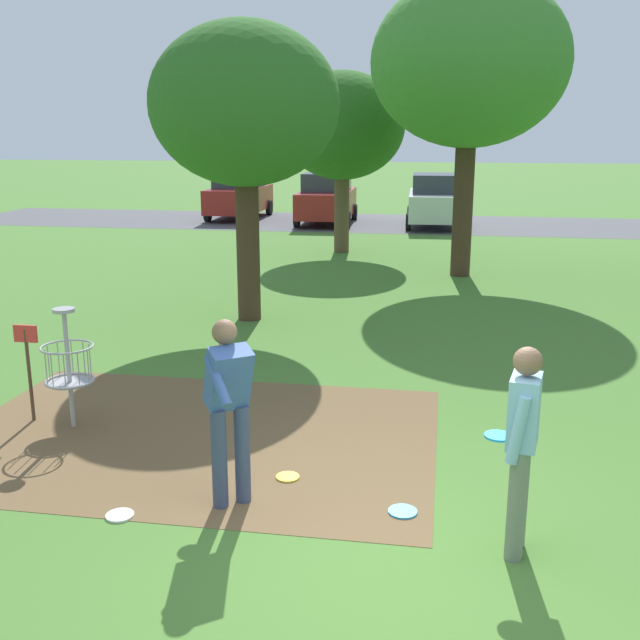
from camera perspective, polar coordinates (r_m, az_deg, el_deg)
The scene contains 15 objects.
ground_plane at distance 6.13m, azimuth 5.27°, elevation -18.05°, with size 160.00×160.00×0.00m, color #47752D.
dirt_tee_pad at distance 8.44m, azimuth -9.59°, elevation -8.74°, with size 5.30×3.77×0.01m, color brown.
disc_golf_basket at distance 8.82m, azimuth -19.09°, elevation -3.14°, with size 0.98×0.58×1.39m.
player_foreground_watching at distance 6.00m, azimuth 15.24°, elevation -8.84°, with size 0.43×0.49×1.71m.
player_throwing at distance 6.59m, azimuth -7.03°, elevation -6.16°, with size 0.59×1.13×1.71m.
frisbee_near_basket at distance 6.82m, azimuth 6.37°, elevation -14.42°, with size 0.26×0.26×0.02m, color #1E93DB.
frisbee_mid_grass at distance 7.39m, azimuth -2.51°, elevation -11.96°, with size 0.23×0.23×0.02m, color gold.
frisbee_far_left at distance 6.95m, azimuth -15.13°, elevation -14.29°, with size 0.25×0.25×0.02m, color white.
tree_near_left at distance 17.56m, azimuth 11.43°, elevation 18.78°, with size 4.37×4.37×6.63m.
tree_mid_left at distance 20.69m, azimuth 1.72°, elevation 14.63°, with size 3.39×3.39×4.88m.
tree_mid_center at distance 13.04m, azimuth -5.81°, elevation 16.00°, with size 3.22×3.22×5.09m.
parking_lot_strip at distance 27.70m, azimuth 8.89°, elevation 7.30°, with size 36.00×6.00×0.01m, color #4C4C51.
parked_car_leftmost at distance 29.35m, azimuth -6.22°, elevation 9.57°, with size 2.05×4.24×1.84m.
parked_car_center_left at distance 27.49m, azimuth 0.53°, elevation 9.34°, with size 2.07×4.25×1.84m.
parked_car_center_right at distance 26.95m, azimuth 8.84°, elevation 9.08°, with size 2.09×4.26×1.84m.
Camera 1 is at (0.33, -5.18, 3.27)m, focal length 41.64 mm.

